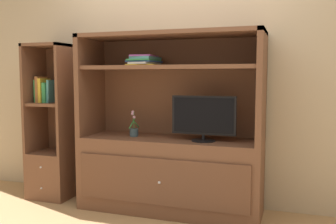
{
  "coord_description": "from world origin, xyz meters",
  "views": [
    {
      "loc": [
        1.09,
        -2.86,
        1.27
      ],
      "look_at": [
        0.0,
        0.35,
        0.94
      ],
      "focal_mm": 39.86,
      "sensor_mm": 36.0,
      "label": 1
    }
  ],
  "objects_px": {
    "tv_monitor": "(204,118)",
    "bookshelf_tall": "(54,146)",
    "upright_book_row": "(45,91)",
    "potted_plant": "(134,130)",
    "magazine_stack": "(145,61)",
    "media_console": "(170,156)"
  },
  "relations": [
    {
      "from": "upright_book_row",
      "to": "tv_monitor",
      "type": "bearing_deg",
      "value": -1.89
    },
    {
      "from": "magazine_stack",
      "to": "tv_monitor",
      "type": "bearing_deg",
      "value": -5.46
    },
    {
      "from": "media_console",
      "to": "magazine_stack",
      "type": "relative_size",
      "value": 4.68
    },
    {
      "from": "media_console",
      "to": "tv_monitor",
      "type": "relative_size",
      "value": 2.94
    },
    {
      "from": "media_console",
      "to": "upright_book_row",
      "type": "distance_m",
      "value": 1.5
    },
    {
      "from": "tv_monitor",
      "to": "bookshelf_tall",
      "type": "bearing_deg",
      "value": 177.6
    },
    {
      "from": "bookshelf_tall",
      "to": "upright_book_row",
      "type": "distance_m",
      "value": 0.59
    },
    {
      "from": "magazine_stack",
      "to": "potted_plant",
      "type": "bearing_deg",
      "value": -175.33
    },
    {
      "from": "magazine_stack",
      "to": "upright_book_row",
      "type": "bearing_deg",
      "value": 179.96
    },
    {
      "from": "magazine_stack",
      "to": "media_console",
      "type": "bearing_deg",
      "value": 1.61
    },
    {
      "from": "potted_plant",
      "to": "bookshelf_tall",
      "type": "distance_m",
      "value": 0.96
    },
    {
      "from": "media_console",
      "to": "bookshelf_tall",
      "type": "distance_m",
      "value": 1.29
    },
    {
      "from": "bookshelf_tall",
      "to": "upright_book_row",
      "type": "height_order",
      "value": "bookshelf_tall"
    },
    {
      "from": "media_console",
      "to": "upright_book_row",
      "type": "height_order",
      "value": "media_console"
    },
    {
      "from": "upright_book_row",
      "to": "potted_plant",
      "type": "bearing_deg",
      "value": -0.56
    },
    {
      "from": "media_console",
      "to": "magazine_stack",
      "type": "xyz_separation_m",
      "value": [
        -0.25,
        -0.01,
        0.89
      ]
    },
    {
      "from": "bookshelf_tall",
      "to": "tv_monitor",
      "type": "bearing_deg",
      "value": -2.4
    },
    {
      "from": "potted_plant",
      "to": "magazine_stack",
      "type": "distance_m",
      "value": 0.67
    },
    {
      "from": "media_console",
      "to": "upright_book_row",
      "type": "relative_size",
      "value": 6.32
    },
    {
      "from": "bookshelf_tall",
      "to": "magazine_stack",
      "type": "bearing_deg",
      "value": -0.68
    },
    {
      "from": "tv_monitor",
      "to": "potted_plant",
      "type": "xyz_separation_m",
      "value": [
        -0.69,
        0.05,
        -0.15
      ]
    },
    {
      "from": "tv_monitor",
      "to": "potted_plant",
      "type": "relative_size",
      "value": 2.32
    }
  ]
}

